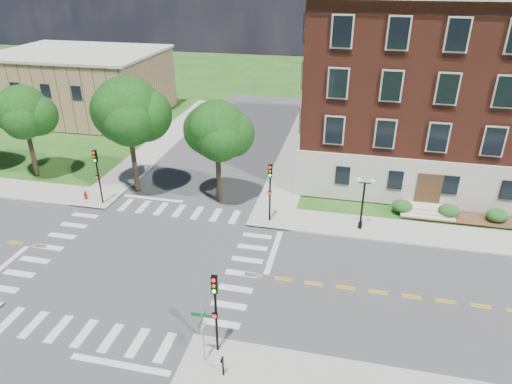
% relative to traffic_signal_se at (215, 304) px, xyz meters
% --- Properties ---
extents(ground, '(160.00, 160.00, 0.00)m').
position_rel_traffic_signal_se_xyz_m(ground, '(-7.62, 6.85, -3.19)').
color(ground, '#204A15').
rests_on(ground, ground).
extents(road_ew, '(90.00, 12.00, 0.01)m').
position_rel_traffic_signal_se_xyz_m(road_ew, '(-7.62, 6.85, -3.18)').
color(road_ew, '#3D3D3F').
rests_on(road_ew, ground).
extents(road_ns, '(12.00, 90.00, 0.01)m').
position_rel_traffic_signal_se_xyz_m(road_ns, '(-7.62, 6.85, -3.18)').
color(road_ns, '#3D3D3F').
rests_on(road_ns, ground).
extents(sidewalk_ne, '(34.00, 34.00, 0.12)m').
position_rel_traffic_signal_se_xyz_m(sidewalk_ne, '(7.75, 22.23, -3.13)').
color(sidewalk_ne, '#9E9B93').
rests_on(sidewalk_ne, ground).
extents(sidewalk_nw, '(34.00, 34.00, 0.12)m').
position_rel_traffic_signal_se_xyz_m(sidewalk_nw, '(-23.00, 22.23, -3.13)').
color(sidewalk_nw, '#9E9B93').
rests_on(sidewalk_nw, ground).
extents(crosswalk_east, '(2.20, 10.20, 0.02)m').
position_rel_traffic_signal_se_xyz_m(crosswalk_east, '(-0.42, 6.85, -3.19)').
color(crosswalk_east, silver).
rests_on(crosswalk_east, ground).
extents(stop_bar_east, '(0.40, 5.50, 0.00)m').
position_rel_traffic_signal_se_xyz_m(stop_bar_east, '(1.18, 9.85, -3.19)').
color(stop_bar_east, silver).
rests_on(stop_bar_east, ground).
extents(main_building, '(30.60, 22.40, 16.50)m').
position_rel_traffic_signal_se_xyz_m(main_building, '(16.38, 28.84, 5.15)').
color(main_building, beige).
rests_on(main_building, ground).
extents(secondary_building, '(20.40, 15.40, 8.30)m').
position_rel_traffic_signal_se_xyz_m(secondary_building, '(-29.62, 36.85, 1.09)').
color(secondary_building, '#9E7C57').
rests_on(secondary_building, ground).
extents(tree_b, '(4.75, 4.75, 8.67)m').
position_rel_traffic_signal_se_xyz_m(tree_b, '(-23.57, 17.73, 3.19)').
color(tree_b, black).
rests_on(tree_b, ground).
extents(tree_c, '(5.74, 5.74, 10.20)m').
position_rel_traffic_signal_se_xyz_m(tree_c, '(-12.63, 16.80, 4.25)').
color(tree_c, black).
rests_on(tree_c, ground).
extents(tree_d, '(4.80, 4.80, 8.74)m').
position_rel_traffic_signal_se_xyz_m(tree_d, '(-4.83, 16.53, 3.24)').
color(tree_d, black).
rests_on(tree_d, ground).
extents(traffic_signal_se, '(0.35, 0.40, 4.80)m').
position_rel_traffic_signal_se_xyz_m(traffic_signal_se, '(0.00, 0.00, 0.00)').
color(traffic_signal_se, black).
rests_on(traffic_signal_se, ground).
extents(traffic_signal_ne, '(0.36, 0.41, 4.80)m').
position_rel_traffic_signal_se_xyz_m(traffic_signal_ne, '(0.06, 13.98, 0.00)').
color(traffic_signal_ne, black).
rests_on(traffic_signal_ne, ground).
extents(traffic_signal_nw, '(0.36, 0.42, 4.80)m').
position_rel_traffic_signal_se_xyz_m(traffic_signal_nw, '(-14.39, 13.77, 0.00)').
color(traffic_signal_nw, black).
rests_on(traffic_signal_nw, ground).
extents(twin_lamp_west, '(1.36, 0.36, 4.23)m').
position_rel_traffic_signal_se_xyz_m(twin_lamp_west, '(7.10, 14.32, -0.66)').
color(twin_lamp_west, black).
rests_on(twin_lamp_west, ground).
extents(street_sign_pole, '(1.10, 1.10, 3.10)m').
position_rel_traffic_signal_se_xyz_m(street_sign_pole, '(-0.42, -0.83, -0.88)').
color(street_sign_pole, gray).
rests_on(street_sign_pole, ground).
extents(push_button_post, '(0.14, 0.21, 1.20)m').
position_rel_traffic_signal_se_xyz_m(push_button_post, '(0.74, -1.51, -2.39)').
color(push_button_post, black).
rests_on(push_button_post, ground).
extents(fire_hydrant, '(0.35, 0.35, 0.75)m').
position_rel_traffic_signal_se_xyz_m(fire_hydrant, '(-16.19, 14.14, -2.72)').
color(fire_hydrant, maroon).
rests_on(fire_hydrant, ground).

